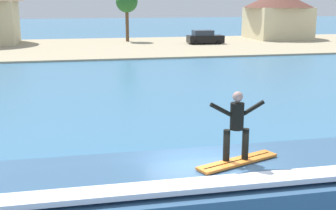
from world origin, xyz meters
TOP-DOWN VIEW (x-y plane):
  - wave_crest at (0.13, -0.57)m, footprint 10.99×3.38m
  - surfboard at (0.70, -0.70)m, footprint 2.20×1.19m
  - surfer at (0.66, -0.65)m, footprint 1.33×0.32m
  - shoreline_bank at (0.00, 42.82)m, footprint 120.00×22.91m
  - car_far_shore at (13.13, 43.33)m, footprint 4.41×2.28m
  - house_gabled_white at (25.35, 48.71)m, footprint 9.76×9.76m
  - tree_tall_bare at (4.13, 48.56)m, footprint 2.83×2.83m

SIDE VIEW (x-z plane):
  - shoreline_bank at x=0.00m, z-range 0.00..0.18m
  - wave_crest at x=0.13m, z-range -0.05..1.74m
  - car_far_shore at x=13.13m, z-range 0.02..1.88m
  - surfboard at x=0.70m, z-range 1.79..1.85m
  - surfer at x=0.66m, z-range 1.95..3.59m
  - house_gabled_white at x=25.35m, z-range 0.39..7.16m
  - tree_tall_bare at x=4.13m, z-range 1.84..8.57m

